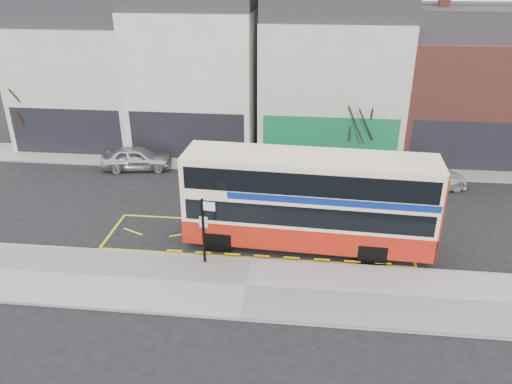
# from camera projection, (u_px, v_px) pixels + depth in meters

# --- Properties ---
(ground) EXTENTS (120.00, 120.00, 0.00)m
(ground) POSITION_uv_depth(u_px,v_px,m) (253.00, 257.00, 21.94)
(ground) COLOR black
(ground) RESTS_ON ground
(pavement) EXTENTS (40.00, 4.00, 0.15)m
(pavement) POSITION_uv_depth(u_px,v_px,m) (246.00, 287.00, 19.84)
(pavement) COLOR #999591
(pavement) RESTS_ON ground
(kerb) EXTENTS (40.00, 0.15, 0.15)m
(kerb) POSITION_uv_depth(u_px,v_px,m) (252.00, 260.00, 21.57)
(kerb) COLOR gray
(kerb) RESTS_ON ground
(far_pavement) EXTENTS (50.00, 3.00, 0.15)m
(far_pavement) POSITION_uv_depth(u_px,v_px,m) (273.00, 163.00, 31.81)
(far_pavement) COLOR #999591
(far_pavement) RESTS_ON ground
(road_markings) EXTENTS (14.00, 3.40, 0.01)m
(road_markings) POSITION_uv_depth(u_px,v_px,m) (257.00, 239.00, 23.38)
(road_markings) COLOR yellow
(road_markings) RESTS_ON ground
(terrace_far_left) EXTENTS (8.00, 8.01, 10.80)m
(terrace_far_left) POSITION_uv_depth(u_px,v_px,m) (85.00, 71.00, 34.71)
(terrace_far_left) COLOR beige
(terrace_far_left) RESTS_ON ground
(terrace_left) EXTENTS (8.00, 8.01, 11.80)m
(terrace_left) POSITION_uv_depth(u_px,v_px,m) (198.00, 66.00, 33.71)
(terrace_left) COLOR white
(terrace_left) RESTS_ON ground
(terrace_green_shop) EXTENTS (9.00, 8.01, 11.30)m
(terrace_green_shop) POSITION_uv_depth(u_px,v_px,m) (331.00, 73.00, 32.92)
(terrace_green_shop) COLOR beige
(terrace_green_shop) RESTS_ON ground
(terrace_right) EXTENTS (9.00, 8.01, 10.30)m
(terrace_right) POSITION_uv_depth(u_px,v_px,m) (471.00, 83.00, 32.23)
(terrace_right) COLOR brown
(terrace_right) RESTS_ON ground
(double_decker_bus) EXTENTS (11.03, 3.05, 4.36)m
(double_decker_bus) POSITION_uv_depth(u_px,v_px,m) (309.00, 200.00, 21.88)
(double_decker_bus) COLOR #FBE4BF
(double_decker_bus) RESTS_ON ground
(bus_stop_post) EXTENTS (0.73, 0.15, 2.98)m
(bus_stop_post) POSITION_uv_depth(u_px,v_px,m) (205.00, 225.00, 20.59)
(bus_stop_post) COLOR black
(bus_stop_post) RESTS_ON pavement
(car_silver) EXTENTS (4.48, 2.35, 1.45)m
(car_silver) POSITION_uv_depth(u_px,v_px,m) (137.00, 158.00, 30.80)
(car_silver) COLOR #AEAEB3
(car_silver) RESTS_ON ground
(car_grey) EXTENTS (4.10, 1.98, 1.29)m
(car_grey) POSITION_uv_depth(u_px,v_px,m) (295.00, 172.00, 28.96)
(car_grey) COLOR #484A51
(car_grey) RESTS_ON ground
(car_white) EXTENTS (4.86, 3.06, 1.31)m
(car_white) POSITION_uv_depth(u_px,v_px,m) (428.00, 178.00, 28.22)
(car_white) COLOR silver
(car_white) RESTS_ON ground
(street_tree_left) EXTENTS (2.65, 2.65, 5.72)m
(street_tree_left) POSITION_uv_depth(u_px,v_px,m) (22.00, 94.00, 32.44)
(street_tree_left) COLOR black
(street_tree_left) RESTS_ON ground
(street_tree_right) EXTENTS (2.33, 2.33, 5.04)m
(street_tree_right) POSITION_uv_depth(u_px,v_px,m) (361.00, 114.00, 30.00)
(street_tree_right) COLOR black
(street_tree_right) RESTS_ON ground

